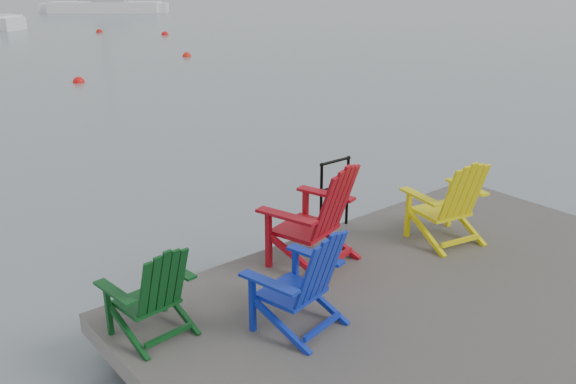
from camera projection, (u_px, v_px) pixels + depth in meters
ground at (486, 362)px, 5.90m from camera, size 400.00×400.00×0.00m
dock at (490, 331)px, 5.77m from camera, size 6.00×5.00×1.40m
handrail at (335, 187)px, 7.46m from camera, size 0.48×0.04×0.90m
chair_green at (153, 290)px, 5.29m from camera, size 0.77×0.72×0.90m
chair_blue at (303, 279)px, 5.39m from camera, size 0.90×0.85×0.99m
chair_red at (317, 214)px, 6.56m from camera, size 1.09×1.03×1.16m
chair_yellow at (450, 201)px, 7.10m from camera, size 0.94×0.88×1.04m
sailboat_mid at (104, 1)px, 55.68m from camera, size 3.11×8.78×11.85m
sailboat_far at (106, 8)px, 47.50m from camera, size 7.97×6.98×11.66m
buoy_a at (187, 57)px, 25.14m from camera, size 0.36×0.36×0.36m
buoy_b at (79, 82)px, 19.67m from camera, size 0.37×0.37×0.37m
buoy_c at (165, 35)px, 32.69m from camera, size 0.38×0.38×0.38m
buoy_d at (99, 32)px, 33.90m from camera, size 0.37×0.37×0.37m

